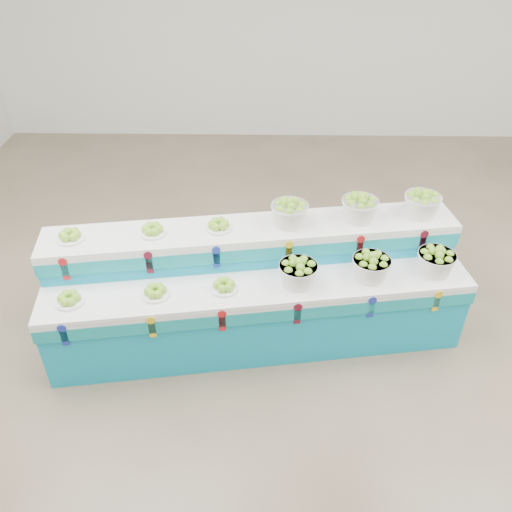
# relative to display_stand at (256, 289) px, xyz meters

# --- Properties ---
(ground) EXTENTS (10.00, 10.00, 0.00)m
(ground) POSITION_rel_display_stand_xyz_m (0.91, -0.41, -0.51)
(ground) COLOR brown
(ground) RESTS_ON ground
(back_wall) EXTENTS (10.00, 0.00, 10.00)m
(back_wall) POSITION_rel_display_stand_xyz_m (0.91, 4.59, 1.49)
(back_wall) COLOR silver
(back_wall) RESTS_ON ground
(display_stand) EXTENTS (3.67, 1.45, 1.02)m
(display_stand) POSITION_rel_display_stand_xyz_m (0.00, 0.00, 0.00)
(display_stand) COLOR #119BC1
(display_stand) RESTS_ON ground
(plate_lower_left) EXTENTS (0.26, 0.26, 0.09)m
(plate_lower_left) POSITION_rel_display_stand_xyz_m (-1.45, -0.44, 0.26)
(plate_lower_left) COLOR white
(plate_lower_left) RESTS_ON display_stand
(plate_lower_mid) EXTENTS (0.26, 0.26, 0.09)m
(plate_lower_mid) POSITION_rel_display_stand_xyz_m (-0.79, -0.34, 0.26)
(plate_lower_mid) COLOR white
(plate_lower_mid) RESTS_ON display_stand
(plate_lower_right) EXTENTS (0.26, 0.26, 0.09)m
(plate_lower_right) POSITION_rel_display_stand_xyz_m (-0.25, -0.26, 0.26)
(plate_lower_right) COLOR white
(plate_lower_right) RESTS_ON display_stand
(basket_lower_left) EXTENTS (0.36, 0.36, 0.23)m
(basket_lower_left) POSITION_rel_display_stand_xyz_m (0.34, -0.17, 0.33)
(basket_lower_left) COLOR silver
(basket_lower_left) RESTS_ON display_stand
(basket_lower_mid) EXTENTS (0.36, 0.36, 0.23)m
(basket_lower_mid) POSITION_rel_display_stand_xyz_m (0.95, -0.08, 0.33)
(basket_lower_mid) COLOR silver
(basket_lower_mid) RESTS_ON display_stand
(basket_lower_right) EXTENTS (0.36, 0.36, 0.23)m
(basket_lower_right) POSITION_rel_display_stand_xyz_m (1.50, 0.01, 0.33)
(basket_lower_right) COLOR silver
(basket_lower_right) RESTS_ON display_stand
(plate_upper_left) EXTENTS (0.26, 0.26, 0.09)m
(plate_upper_left) POSITION_rel_display_stand_xyz_m (-1.52, -0.01, 0.56)
(plate_upper_left) COLOR white
(plate_upper_left) RESTS_ON display_stand
(plate_upper_mid) EXTENTS (0.26, 0.26, 0.09)m
(plate_upper_mid) POSITION_rel_display_stand_xyz_m (-0.86, 0.09, 0.56)
(plate_upper_mid) COLOR white
(plate_upper_mid) RESTS_ON display_stand
(plate_upper_right) EXTENTS (0.26, 0.26, 0.09)m
(plate_upper_right) POSITION_rel_display_stand_xyz_m (-0.32, 0.17, 0.56)
(plate_upper_right) COLOR white
(plate_upper_right) RESTS_ON display_stand
(basket_upper_left) EXTENTS (0.36, 0.36, 0.23)m
(basket_upper_left) POSITION_rel_display_stand_xyz_m (0.28, 0.27, 0.63)
(basket_upper_left) COLOR silver
(basket_upper_left) RESTS_ON display_stand
(basket_upper_mid) EXTENTS (0.36, 0.36, 0.23)m
(basket_upper_mid) POSITION_rel_display_stand_xyz_m (0.88, 0.36, 0.63)
(basket_upper_mid) COLOR silver
(basket_upper_mid) RESTS_ON display_stand
(basket_upper_right) EXTENTS (0.36, 0.36, 0.23)m
(basket_upper_right) POSITION_rel_display_stand_xyz_m (1.44, 0.44, 0.63)
(basket_upper_right) COLOR silver
(basket_upper_right) RESTS_ON display_stand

